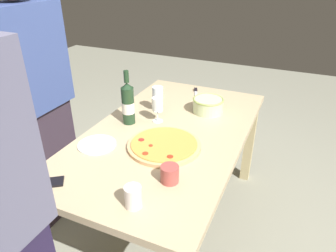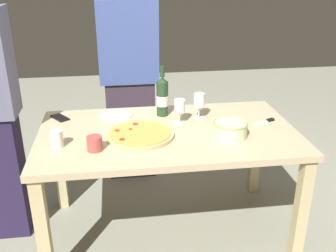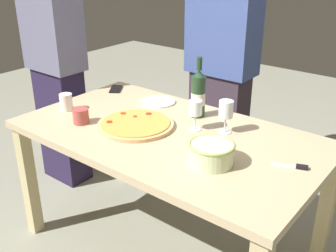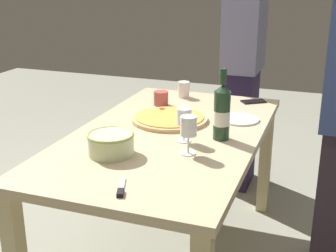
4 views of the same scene
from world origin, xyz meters
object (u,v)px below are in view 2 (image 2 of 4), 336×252
Objects in this scene: pizza at (140,134)px; pizza_knife at (267,121)px; wine_glass_near_pizza at (180,106)px; cup_amber at (95,143)px; wine_glass_by_bottle at (199,101)px; cell_phone at (60,118)px; person_host at (129,78)px; side_plate at (116,115)px; cup_ceramic at (56,139)px; wine_bottle at (162,96)px; dining_table at (168,144)px; serving_bowl at (230,129)px.

pizza_knife is at bearing 7.46° from pizza.
wine_glass_near_pizza is 0.63m from cup_amber.
wine_glass_by_bottle reaches higher than cell_phone.
person_host reaches higher than pizza_knife.
wine_glass_by_bottle is 0.10× the size of person_host.
cell_phone is (-0.92, 0.13, -0.12)m from wine_glass_by_bottle.
cup_ceramic is at bearing -128.61° from side_plate.
wine_glass_by_bottle is at bearing 20.10° from person_host.
wine_bottle is 1.97× the size of wine_glass_by_bottle.
wine_glass_near_pizza is (0.09, -0.16, -0.02)m from wine_bottle.
dining_table is at bearing 17.25° from pizza.
pizza is 0.39m from wine_bottle.
side_plate is at bearing 147.00° from serving_bowl.
dining_table is 7.50× the size of side_plate.
dining_table is 0.35m from wine_bottle.
wine_bottle reaches higher than wine_glass_by_bottle.
pizza_knife is at bearing 32.14° from serving_bowl.
cup_ceramic is at bearing -161.81° from wine_glass_near_pizza.
wine_bottle is at bearing 120.08° from wine_glass_near_pizza.
dining_table is 4.66× the size of wine_bottle.
cell_phone is (-0.69, 0.03, -0.13)m from wine_bottle.
dining_table is at bearing -128.86° from wine_glass_near_pizza.
pizza is 4.10× the size of cup_ceramic.
cup_amber is at bearing -149.19° from wine_glass_near_pizza.
wine_glass_by_bottle reaches higher than cup_amber.
pizza_knife is (0.31, 0.19, -0.05)m from serving_bowl.
pizza is (-0.18, -0.06, 0.11)m from dining_table.
cup_amber is at bearing -175.26° from serving_bowl.
wine_bottle is 0.34m from side_plate.
side_plate is at bearing -37.02° from cell_phone.
wine_glass_by_bottle is at bearing 163.86° from pizza_knife.
dining_table is 18.39× the size of cup_amber.
wine_glass_by_bottle is 0.78m from cup_amber.
person_host reaches higher than cell_phone.
cup_amber is 0.60× the size of cell_phone.
cup_ceramic is (-0.75, -0.25, -0.07)m from wine_glass_near_pizza.
wine_glass_by_bottle is 2.00× the size of cup_amber.
person_host is at bearing 76.66° from cup_amber.
serving_bowl is 1.14m from cell_phone.
wine_bottle is 0.20× the size of person_host.
pizza_knife is (1.35, -0.25, 0.00)m from cell_phone.
pizza is 4.71× the size of cup_amber.
cup_ceramic reaches higher than pizza.
serving_bowl is 1.33× the size of pizza_knife.
cup_ceramic is (-0.48, -0.08, 0.04)m from pizza.
pizza_knife is at bearing 8.08° from cup_ceramic.
wine_bottle is at bearing 47.10° from cup_amber.
side_plate is at bearing 111.31° from pizza.
pizza_knife reaches higher than cell_phone.
cup_amber is at bearing -132.90° from wine_bottle.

